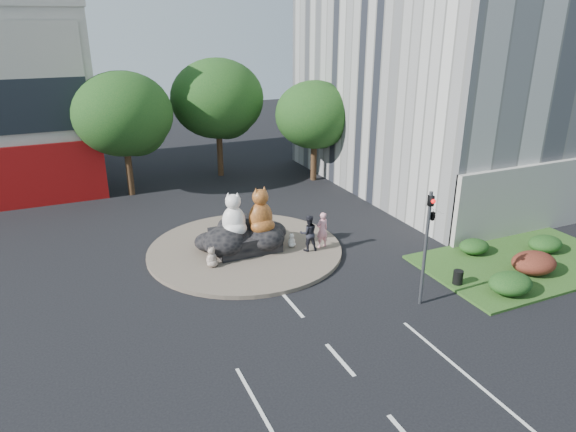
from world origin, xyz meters
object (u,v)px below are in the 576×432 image
pedestrian_dark (308,233)px  litter_bin (458,277)px  cat_white (234,214)px  kitten_calico (212,256)px  kitten_white (292,240)px  cat_tabby (261,210)px  pedestrian_pink (322,230)px

pedestrian_dark → litter_bin: 7.48m
cat_white → kitten_calico: bearing=-119.1°
cat_white → kitten_white: cat_white is taller
cat_tabby → pedestrian_dark: 2.70m
kitten_calico → cat_white: bearing=38.6°
pedestrian_pink → pedestrian_dark: bearing=-1.9°
kitten_calico → litter_bin: (9.65, -6.07, -0.27)m
kitten_calico → pedestrian_dark: size_ratio=0.53×
kitten_white → pedestrian_dark: 1.12m
pedestrian_pink → pedestrian_dark: size_ratio=1.00×
cat_tabby → kitten_calico: cat_tabby is taller
litter_bin → cat_white: bearing=138.1°
cat_tabby → pedestrian_dark: size_ratio=1.27×
cat_white → pedestrian_pink: 4.63m
cat_white → pedestrian_dark: bearing=0.6°
kitten_calico → pedestrian_pink: 5.86m
cat_white → cat_tabby: cat_tabby is taller
cat_tabby → kitten_white: cat_tabby is taller
kitten_white → pedestrian_pink: size_ratio=0.40×
cat_tabby → kitten_white: size_ratio=3.20×
kitten_calico → litter_bin: 11.41m
litter_bin → kitten_calico: bearing=147.8°
cat_tabby → pedestrian_pink: size_ratio=1.27×
cat_white → pedestrian_pink: cat_white is taller
cat_tabby → cat_white: bearing=162.0°
cat_white → litter_bin: 11.03m
kitten_white → pedestrian_dark: bearing=-65.7°
cat_tabby → litter_bin: cat_tabby is taller
kitten_calico → pedestrian_dark: (5.02, -0.25, 0.44)m
cat_white → kitten_white: 3.38m
cat_white → cat_tabby: (1.36, -0.21, 0.08)m
kitten_white → litter_bin: 8.40m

